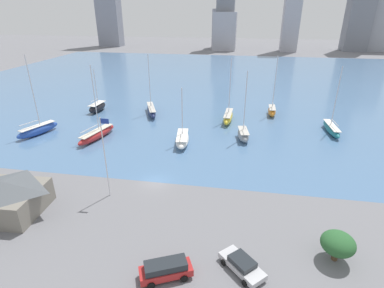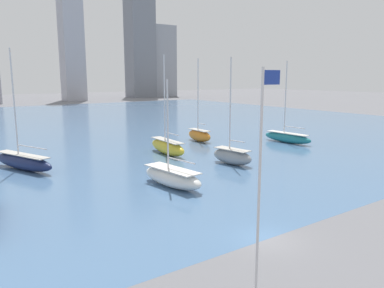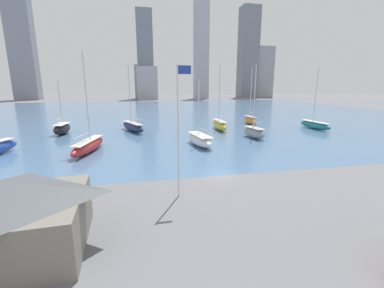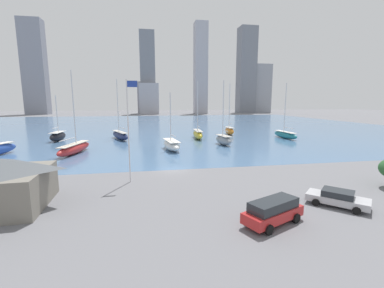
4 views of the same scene
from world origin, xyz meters
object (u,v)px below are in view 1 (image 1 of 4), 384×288
(sailboat_black, at_px, (97,107))
(parked_suv_red, at_px, (166,269))
(sailboat_teal, at_px, (331,128))
(sailboat_blue, at_px, (38,130))
(boat_shed, at_px, (4,197))
(sailboat_white, at_px, (182,139))
(sailboat_navy, at_px, (151,110))
(sailboat_gray, at_px, (243,134))
(sailboat_yellow, at_px, (228,117))
(sailboat_orange, at_px, (272,111))
(flag_pole, at_px, (105,155))
(sailboat_red, at_px, (97,134))
(parked_sedan_silver, at_px, (242,264))

(sailboat_black, relative_size, parked_suv_red, 1.96)
(sailboat_teal, relative_size, sailboat_blue, 0.85)
(boat_shed, height_order, parked_suv_red, boat_shed)
(sailboat_teal, xyz_separation_m, parked_suv_red, (-25.65, -43.01, 0.07))
(sailboat_white, bearing_deg, sailboat_navy, 116.33)
(sailboat_gray, bearing_deg, sailboat_navy, 142.92)
(sailboat_yellow, relative_size, parked_suv_red, 2.62)
(sailboat_yellow, bearing_deg, sailboat_gray, -67.90)
(boat_shed, height_order, sailboat_orange, sailboat_orange)
(sailboat_gray, bearing_deg, flag_pole, -136.97)
(sailboat_yellow, bearing_deg, parked_suv_red, -91.59)
(sailboat_orange, bearing_deg, flag_pole, -121.13)
(flag_pole, distance_m, parked_suv_red, 17.89)
(flag_pole, bearing_deg, sailboat_black, 118.11)
(sailboat_blue, bearing_deg, sailboat_navy, 61.71)
(sailboat_teal, relative_size, sailboat_navy, 0.95)
(sailboat_navy, bearing_deg, sailboat_white, -78.18)
(flag_pole, bearing_deg, sailboat_yellow, 66.27)
(boat_shed, height_order, sailboat_white, sailboat_white)
(parked_suv_red, bearing_deg, sailboat_navy, 173.90)
(sailboat_red, height_order, sailboat_orange, sailboat_red)
(sailboat_black, relative_size, parked_sedan_silver, 2.12)
(flag_pole, bearing_deg, sailboat_teal, 39.27)
(sailboat_yellow, relative_size, sailboat_navy, 0.98)
(sailboat_teal, height_order, parked_sedan_silver, sailboat_teal)
(sailboat_yellow, height_order, sailboat_navy, sailboat_navy)
(sailboat_black, height_order, parked_sedan_silver, sailboat_black)
(boat_shed, bearing_deg, sailboat_yellow, 53.21)
(sailboat_blue, relative_size, parked_suv_red, 2.98)
(sailboat_navy, bearing_deg, sailboat_orange, -14.26)
(sailboat_gray, xyz_separation_m, parked_sedan_silver, (0.35, -33.92, -0.39))
(sailboat_black, bearing_deg, sailboat_navy, 5.42)
(sailboat_blue, relative_size, sailboat_orange, 1.14)
(flag_pole, distance_m, sailboat_red, 22.40)
(parked_sedan_silver, bearing_deg, sailboat_navy, 72.79)
(sailboat_red, bearing_deg, sailboat_white, 15.00)
(sailboat_blue, bearing_deg, sailboat_yellow, 41.68)
(sailboat_black, distance_m, sailboat_red, 18.74)
(boat_shed, distance_m, sailboat_yellow, 47.67)
(boat_shed, xyz_separation_m, flag_pole, (11.72, 5.88, 4.07))
(boat_shed, relative_size, sailboat_navy, 0.65)
(flag_pole, bearing_deg, sailboat_navy, 97.34)
(flag_pole, bearing_deg, parked_sedan_silver, -29.22)
(sailboat_gray, distance_m, sailboat_teal, 19.86)
(parked_sedan_silver, bearing_deg, sailboat_orange, 38.67)
(sailboat_blue, distance_m, parked_sedan_silver, 52.23)
(sailboat_gray, xyz_separation_m, sailboat_navy, (-23.10, 12.49, -0.07))
(sailboat_yellow, relative_size, sailboat_blue, 0.88)
(sailboat_navy, distance_m, parked_sedan_silver, 52.00)
(boat_shed, relative_size, sailboat_yellow, 0.67)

